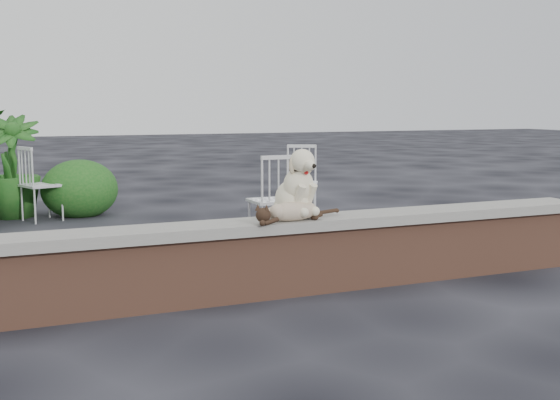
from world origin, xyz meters
name	(u,v)px	position (x,y,z in m)	size (l,w,h in m)	color
ground	(250,297)	(0.00, 0.00, 0.00)	(60.00, 60.00, 0.00)	black
brick_wall	(250,265)	(0.00, 0.00, 0.25)	(6.00, 0.30, 0.50)	brown
capstone	(250,227)	(0.00, 0.00, 0.54)	(6.20, 0.40, 0.08)	slate
dog	(294,182)	(0.38, 0.05, 0.85)	(0.36, 0.47, 0.55)	beige
cat	(292,210)	(0.30, -0.10, 0.66)	(0.95, 0.23, 0.16)	tan
chair_e	(41,184)	(-1.20, 4.30, 0.47)	(0.56, 0.56, 0.94)	silver
chair_c	(271,199)	(0.93, 1.86, 0.47)	(0.56, 0.56, 0.94)	silver
chair_d	(301,182)	(1.88, 3.21, 0.47)	(0.56, 0.56, 0.94)	silver
potted_plant_b	(11,166)	(-1.53, 4.75, 0.66)	(0.74, 0.74, 1.33)	#154C16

